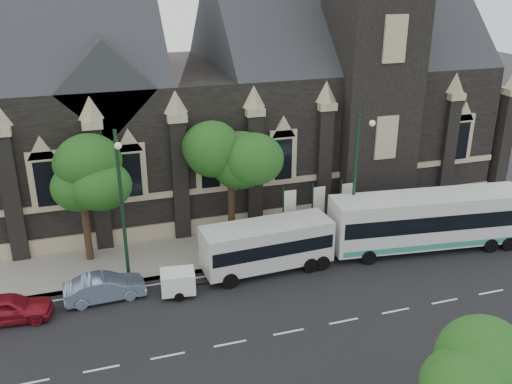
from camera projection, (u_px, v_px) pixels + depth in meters
name	position (u px, v px, depth m)	size (l,w,h in m)	color
ground	(230.00, 344.00, 26.98)	(160.00, 160.00, 0.00)	black
sidewalk	(190.00, 253.00, 35.34)	(80.00, 5.00, 0.15)	gray
museum	(228.00, 91.00, 41.96)	(40.00, 17.70, 29.90)	black
tree_park_east	(480.00, 360.00, 18.76)	(3.40, 3.40, 6.28)	black
tree_walk_right	(233.00, 155.00, 35.18)	(4.08, 4.08, 7.80)	black
tree_walk_left	(83.00, 171.00, 32.65)	(3.91, 3.91, 7.64)	black
street_lamp_near	(357.00, 173.00, 34.16)	(0.36, 1.88, 9.00)	#15301E
street_lamp_mid	(122.00, 201.00, 30.20)	(0.36, 1.88, 9.00)	#15301E
banner_flag_left	(287.00, 210.00, 35.82)	(0.90, 0.10, 4.00)	#15301E
banner_flag_center	(316.00, 206.00, 36.38)	(0.90, 0.10, 4.00)	#15301E
banner_flag_right	(344.00, 202.00, 36.95)	(0.90, 0.10, 4.00)	#15301E
tour_coach	(429.00, 220.00, 35.41)	(12.71, 4.10, 3.64)	silver
shuttle_bus	(267.00, 244.00, 32.95)	(7.77, 3.02, 2.95)	silver
box_trailer	(178.00, 282.00, 30.72)	(2.73, 1.61, 1.42)	white
sedan	(105.00, 288.00, 30.35)	(1.50, 4.30, 1.42)	#788CAE
car_far_red	(8.00, 308.00, 28.48)	(1.73, 4.29, 1.46)	maroon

